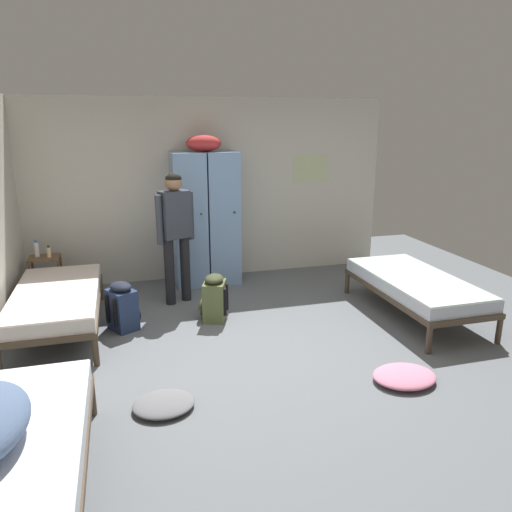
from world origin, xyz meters
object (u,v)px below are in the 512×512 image
Objects in this scene: bed_left_front at (5,458)px; bed_left_rear at (56,299)px; lotion_bottle at (49,252)px; clothes_pile_pink at (404,376)px; bed_right at (415,285)px; backpack_olive at (214,298)px; locker_bank at (206,216)px; clothes_pile_grey at (164,404)px; person_traveler at (176,227)px; shelf_unit at (46,273)px; backpack_navy at (123,307)px; water_bottle at (37,249)px.

bed_left_front is 2.67m from bed_left_rear.
clothes_pile_pink is (3.27, -3.08, -0.59)m from lotion_bottle.
bed_right is (4.04, 2.04, 0.00)m from bed_left_front.
backpack_olive is (1.71, 2.56, -0.12)m from bed_left_front.
locker_bank reaches higher than clothes_pile_grey.
person_traveler reaches higher than backpack_olive.
shelf_unit is 1.13× the size of clothes_pile_grey.
backpack_olive reaches higher than bed_left_rear.
shelf_unit is 1.57m from backpack_navy.
backpack_navy is (0.94, -1.26, -0.09)m from shelf_unit.
person_traveler is (1.38, 0.57, 0.61)m from bed_left_rear.
shelf_unit is 0.99× the size of clothes_pile_pink.
bed_left_rear is 3.68m from clothes_pile_pink.
locker_bank reaches higher than backpack_navy.
bed_left_front and bed_right have the same top height.
clothes_pile_pink is (1.38, -1.85, -0.21)m from backpack_olive.
bed_left_rear is 3.45× the size of backpack_olive.
bed_right is at bearing -24.43° from person_traveler.
bed_left_front is at bearing -153.23° from bed_right.
bed_left_front is at bearing -167.14° from clothes_pile_pink.
lotion_bottle is 0.27× the size of clothes_pile_pink.
shelf_unit is at bearing -14.04° from water_bottle.
bed_right is at bearing -41.52° from locker_bank.
bed_left_front is at bearing -87.28° from lotion_bottle.
locker_bank reaches higher than lotion_bottle.
backpack_olive is (0.33, -0.69, -0.73)m from person_traveler.
water_bottle is at bearing 94.91° from bed_left_front.
backpack_olive is at bearing -96.96° from locker_bank.
bed_left_rear is 1.62m from person_traveler.
locker_bank reaches higher than backpack_olive.
shelf_unit is 4.58m from clothes_pile_pink.
locker_bank is 3.35m from clothes_pile_grey.
backpack_olive is at bearing -32.84° from shelf_unit.
backpack_navy is at bearing -135.56° from person_traveler.
backpack_olive is (-0.17, -1.39, -0.71)m from locker_bank.
bed_right is 3.78× the size of clothes_pile_grey.
bed_left_front is 3.80m from lotion_bottle.
clothes_pile_pink is at bearing -43.27° from lotion_bottle.
bed_right is 1.67m from clothes_pile_pink.
bed_right is 3.45× the size of backpack_navy.
person_traveler is at bearing 123.93° from clothes_pile_pink.
bed_right is 3.45× the size of backpack_olive.
person_traveler is 2.85× the size of clothes_pile_pink.
bed_right is at bearing -22.62° from shelf_unit.
backpack_olive is at bearing -32.95° from lotion_bottle.
shelf_unit is 3.22m from clothes_pile_grey.
clothes_pile_grey is (1.30, -2.99, -0.63)m from water_bottle.
bed_left_rear is (0.25, -1.15, 0.04)m from shelf_unit.
lotion_bottle is 0.28× the size of backpack_olive.
person_traveler is at bearing 155.57° from bed_right.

